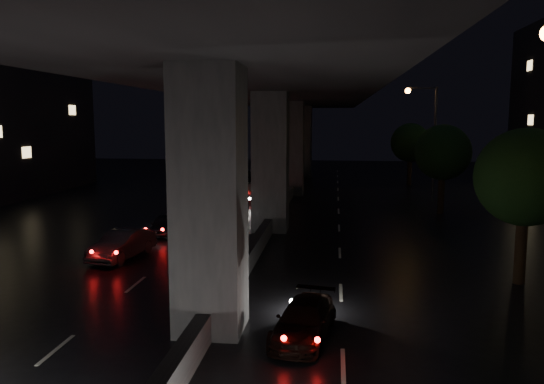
# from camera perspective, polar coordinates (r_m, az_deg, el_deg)

# --- Properties ---
(ground) EXTENTS (120.00, 120.00, 0.00)m
(ground) POSITION_cam_1_polar(r_m,az_deg,el_deg) (26.37, -1.47, -6.32)
(ground) COLOR black
(ground) RESTS_ON ground
(viaduct) EXTENTS (12.00, 80.00, 10.50)m
(viaduct) POSITION_cam_1_polar(r_m,az_deg,el_deg) (30.60, -0.15, 11.37)
(viaduct) COLOR #323235
(viaduct) RESTS_ON ground
(median_barrier) EXTENTS (0.45, 70.00, 0.85)m
(median_barrier) POSITION_cam_1_polar(r_m,az_deg,el_deg) (31.12, -0.15, -3.34)
(median_barrier) COLOR #323235
(median_barrier) RESTS_ON ground
(tree_b) EXTENTS (3.80, 3.80, 6.12)m
(tree_b) POSITION_cam_1_polar(r_m,az_deg,el_deg) (22.64, 25.59, 1.39)
(tree_b) COLOR black
(tree_b) RESTS_ON ground
(tree_c) EXTENTS (3.80, 3.80, 6.12)m
(tree_c) POSITION_cam_1_polar(r_m,az_deg,el_deg) (38.08, 17.90, 4.04)
(tree_c) COLOR black
(tree_c) RESTS_ON ground
(tree_d) EXTENTS (3.80, 3.80, 6.12)m
(tree_d) POSITION_cam_1_polar(r_m,az_deg,el_deg) (53.86, 14.66, 5.13)
(tree_d) COLOR black
(tree_d) RESTS_ON ground
(streetlight_far) EXTENTS (2.52, 0.44, 9.00)m
(streetlight_far) POSITION_cam_1_polar(r_m,az_deg,el_deg) (43.93, 16.44, 6.44)
(streetlight_far) COLOR #2D2D33
(streetlight_far) RESTS_ON ground
(car_3) EXTENTS (2.07, 3.89, 1.07)m
(car_3) POSITION_cam_1_polar(r_m,az_deg,el_deg) (16.12, 3.48, -13.62)
(car_3) COLOR black
(car_3) RESTS_ON ground
(car_4) EXTENTS (2.05, 4.19, 1.32)m
(car_4) POSITION_cam_1_polar(r_m,az_deg,el_deg) (25.74, -15.81, -5.45)
(car_4) COLOR #232426
(car_4) RESTS_ON ground
(car_5) EXTENTS (1.45, 4.07, 1.34)m
(car_5) POSITION_cam_1_polar(r_m,az_deg,el_deg) (27.72, -6.98, -4.26)
(car_5) COLOR black
(car_5) RESTS_ON ground
(car_6) EXTENTS (1.66, 3.40, 1.12)m
(car_6) POSITION_cam_1_polar(r_m,az_deg,el_deg) (30.37, -11.53, -3.52)
(car_6) COLOR black
(car_6) RESTS_ON ground
(car_7) EXTENTS (1.97, 4.46, 1.27)m
(car_7) POSITION_cam_1_polar(r_m,az_deg,el_deg) (41.24, -6.76, -0.36)
(car_7) COLOR black
(car_7) RESTS_ON ground
(car_8) EXTENTS (1.82, 3.97, 1.32)m
(car_8) POSITION_cam_1_polar(r_m,az_deg,el_deg) (37.31, -3.83, -1.14)
(car_8) COLOR black
(car_8) RESTS_ON ground
(car_9) EXTENTS (1.74, 3.64, 1.15)m
(car_9) POSITION_cam_1_polar(r_m,az_deg,el_deg) (44.14, -1.76, 0.14)
(car_9) COLOR #534E48
(car_9) RESTS_ON ground
(car_10) EXTENTS (3.36, 5.23, 1.34)m
(car_10) POSITION_cam_1_polar(r_m,az_deg,el_deg) (49.54, -0.66, 1.09)
(car_10) COLOR black
(car_10) RESTS_ON ground
(car_11) EXTENTS (2.90, 4.90, 1.28)m
(car_11) POSITION_cam_1_polar(r_m,az_deg,el_deg) (56.23, -3.33, 1.83)
(car_11) COLOR black
(car_11) RESTS_ON ground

